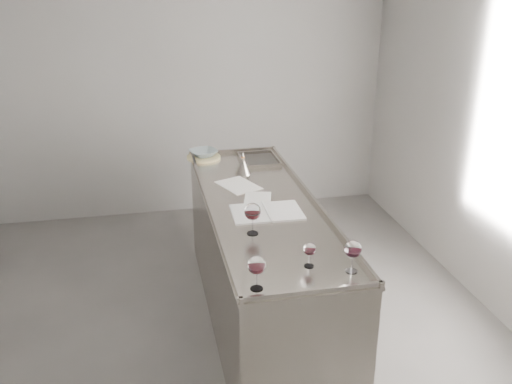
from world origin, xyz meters
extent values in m
cube|color=#585553|center=(0.00, 0.00, -0.01)|extent=(4.50, 5.00, 0.02)
cube|color=gray|center=(0.00, 2.51, 1.40)|extent=(4.50, 0.02, 2.80)
cube|color=#9D958D|center=(0.50, 0.30, 0.46)|extent=(0.75, 2.40, 0.92)
cube|color=#9D958D|center=(0.50, 0.30, 0.93)|extent=(0.77, 2.42, 0.02)
cube|color=#9D958D|center=(0.50, -0.89, 0.96)|extent=(0.77, 0.02, 0.03)
cube|color=#9D958D|center=(0.50, 1.49, 0.96)|extent=(0.77, 0.02, 0.03)
cube|color=#9D958D|center=(0.14, 0.30, 0.96)|extent=(0.02, 2.42, 0.03)
cube|color=#9D958D|center=(0.86, 0.30, 0.96)|extent=(0.02, 2.42, 0.03)
cube|color=#595654|center=(0.68, 1.22, 0.94)|extent=(0.30, 0.38, 0.01)
cylinder|color=white|center=(0.24, -0.78, 0.94)|extent=(0.07, 0.07, 0.00)
cylinder|color=white|center=(0.24, -0.78, 0.99)|extent=(0.01, 0.01, 0.09)
ellipsoid|color=white|center=(0.24, -0.78, 1.08)|extent=(0.09, 0.09, 0.10)
cylinder|color=#37070D|center=(0.24, -0.78, 1.05)|extent=(0.07, 0.07, 0.02)
cylinder|color=white|center=(0.34, -0.14, 0.94)|extent=(0.07, 0.07, 0.00)
cylinder|color=white|center=(0.34, -0.14, 0.99)|extent=(0.01, 0.01, 0.10)
ellipsoid|color=white|center=(0.34, -0.14, 1.09)|extent=(0.10, 0.10, 0.11)
cylinder|color=#36070A|center=(0.34, -0.14, 1.06)|extent=(0.07, 0.07, 0.02)
cylinder|color=white|center=(0.78, -0.71, 0.94)|extent=(0.07, 0.07, 0.00)
cylinder|color=white|center=(0.78, -0.71, 0.99)|extent=(0.01, 0.01, 0.09)
ellipsoid|color=white|center=(0.78, -0.71, 1.07)|extent=(0.09, 0.09, 0.10)
cylinder|color=#350713|center=(0.78, -0.71, 1.05)|extent=(0.07, 0.07, 0.02)
cylinder|color=white|center=(0.57, -0.61, 0.94)|extent=(0.06, 0.06, 0.00)
cylinder|color=white|center=(0.57, -0.61, 0.98)|extent=(0.01, 0.01, 0.07)
ellipsoid|color=white|center=(0.57, -0.61, 1.05)|extent=(0.07, 0.07, 0.07)
cylinder|color=#36070E|center=(0.57, -0.61, 1.03)|extent=(0.05, 0.05, 0.02)
cube|color=white|center=(0.38, 0.14, 0.95)|extent=(0.23, 0.33, 0.01)
cube|color=white|center=(0.62, 0.14, 0.95)|extent=(0.23, 0.33, 0.01)
cylinder|color=white|center=(0.50, 0.14, 0.95)|extent=(0.02, 0.32, 0.01)
cube|color=white|center=(0.40, 0.68, 0.94)|extent=(0.34, 0.39, 0.00)
cube|color=silver|center=(0.49, 0.39, 0.94)|extent=(0.24, 0.30, 0.00)
cylinder|color=#CDC084|center=(0.23, 1.38, 0.95)|extent=(0.37, 0.37, 0.02)
imported|color=gray|center=(0.23, 1.38, 0.99)|extent=(0.28, 0.28, 0.06)
cone|color=#A29A90|center=(0.49, 0.93, 0.99)|extent=(0.12, 0.12, 0.11)
cylinder|color=#A29A90|center=(0.49, 0.93, 1.06)|extent=(0.02, 0.02, 0.03)
cylinder|color=#A05C2C|center=(0.49, 0.93, 1.08)|extent=(0.03, 0.03, 0.01)
cone|color=#A29A90|center=(0.49, 0.93, 1.10)|extent=(0.02, 0.02, 0.04)
camera|label=1|loc=(-0.28, -3.25, 2.48)|focal=40.00mm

